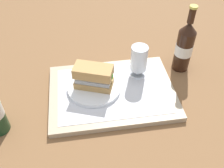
{
  "coord_description": "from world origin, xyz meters",
  "views": [
    {
      "loc": [
        -0.1,
        -0.64,
        0.67
      ],
      "look_at": [
        0.0,
        0.0,
        0.05
      ],
      "focal_mm": 41.46,
      "sensor_mm": 36.0,
      "label": 1
    }
  ],
  "objects_px": {
    "sandwich": "(95,77)",
    "beer_bottle": "(185,46)",
    "beer_glass": "(139,60)",
    "plate": "(94,87)"
  },
  "relations": [
    {
      "from": "sandwich",
      "to": "beer_bottle",
      "type": "height_order",
      "value": "beer_bottle"
    },
    {
      "from": "sandwich",
      "to": "beer_glass",
      "type": "xyz_separation_m",
      "value": [
        0.17,
        0.05,
        0.01
      ]
    },
    {
      "from": "beer_bottle",
      "to": "beer_glass",
      "type": "bearing_deg",
      "value": -167.74
    },
    {
      "from": "beer_glass",
      "to": "sandwich",
      "type": "bearing_deg",
      "value": -162.86
    },
    {
      "from": "beer_glass",
      "to": "beer_bottle",
      "type": "relative_size",
      "value": 0.47
    },
    {
      "from": "sandwich",
      "to": "beer_glass",
      "type": "height_order",
      "value": "beer_glass"
    },
    {
      "from": "sandwich",
      "to": "beer_glass",
      "type": "bearing_deg",
      "value": 37.33
    },
    {
      "from": "sandwich",
      "to": "beer_bottle",
      "type": "xyz_separation_m",
      "value": [
        0.35,
        0.09,
        0.03
      ]
    },
    {
      "from": "beer_glass",
      "to": "beer_bottle",
      "type": "height_order",
      "value": "beer_bottle"
    },
    {
      "from": "plate",
      "to": "beer_glass",
      "type": "distance_m",
      "value": 0.19
    }
  ]
}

